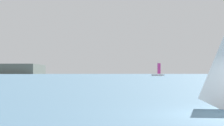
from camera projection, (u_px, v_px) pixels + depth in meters
name	position (u px, v px, depth m)	size (l,w,h in m)	color
ground_plane	(222.00, 114.00, 15.81)	(4000.00, 4000.00, 0.00)	#476B84
small_sailboat	(158.00, 75.00, 245.05)	(6.65, 8.09, 8.78)	white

